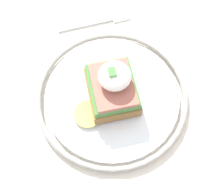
# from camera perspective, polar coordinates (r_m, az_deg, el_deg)

# --- Properties ---
(dining_table) EXTENTS (0.93, 0.73, 0.76)m
(dining_table) POSITION_cam_1_polar(r_m,az_deg,el_deg) (0.67, -2.60, -9.93)
(dining_table) COLOR beige
(dining_table) RESTS_ON ground_plane
(plate) EXTENTS (0.27, 0.27, 0.02)m
(plate) POSITION_cam_1_polar(r_m,az_deg,el_deg) (0.55, -0.00, -1.25)
(plate) COLOR silver
(plate) RESTS_ON dining_table
(sandwich) EXTENTS (0.10, 0.11, 0.08)m
(sandwich) POSITION_cam_1_polar(r_m,az_deg,el_deg) (0.52, 0.05, 0.46)
(sandwich) COLOR olive
(sandwich) RESTS_ON plate
(fork) EXTENTS (0.02, 0.15, 0.00)m
(fork) POSITION_cam_1_polar(r_m,az_deg,el_deg) (0.65, -2.56, 12.26)
(fork) COLOR silver
(fork) RESTS_ON dining_table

